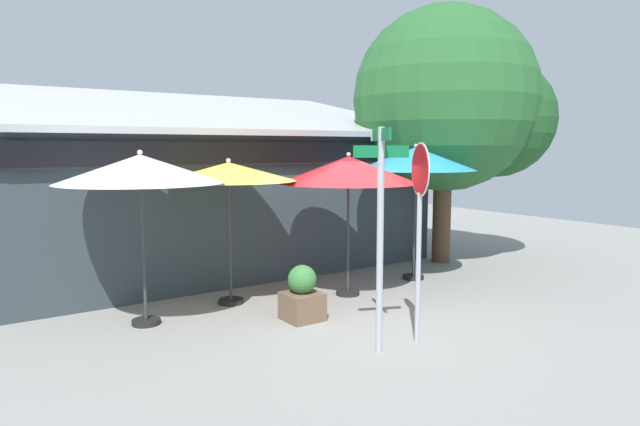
% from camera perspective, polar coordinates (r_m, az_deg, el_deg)
% --- Properties ---
extents(ground_plane, '(28.00, 28.00, 0.10)m').
position_cam_1_polar(ground_plane, '(9.36, 4.94, -10.74)').
color(ground_plane, gray).
extents(cafe_building, '(9.98, 6.07, 4.24)m').
position_cam_1_polar(cafe_building, '(13.60, -11.78, 1.68)').
color(cafe_building, '#333D42').
rests_on(cafe_building, ground).
extents(street_sign_post, '(0.70, 0.75, 3.02)m').
position_cam_1_polar(street_sign_post, '(7.45, 6.14, -0.57)').
color(street_sign_post, '#A8AAB2').
rests_on(street_sign_post, ground).
extents(stop_sign, '(0.35, 0.68, 2.82)m').
position_cam_1_polar(stop_sign, '(7.88, 10.08, 0.80)').
color(stop_sign, '#A8AAB2').
rests_on(stop_sign, ground).
extents(patio_umbrella_ivory_left, '(2.53, 2.53, 2.71)m').
position_cam_1_polar(patio_umbrella_ivory_left, '(8.94, -17.77, 4.19)').
color(patio_umbrella_ivory_left, black).
rests_on(patio_umbrella_ivory_left, ground).
extents(patio_umbrella_mustard_center, '(2.35, 2.35, 2.56)m').
position_cam_1_polar(patio_umbrella_mustard_center, '(9.82, -9.27, 4.04)').
color(patio_umbrella_mustard_center, black).
rests_on(patio_umbrella_mustard_center, ground).
extents(patio_umbrella_crimson_right, '(2.59, 2.59, 2.66)m').
position_cam_1_polar(patio_umbrella_crimson_right, '(10.29, 2.91, 4.35)').
color(patio_umbrella_crimson_right, black).
rests_on(patio_umbrella_crimson_right, ground).
extents(patio_umbrella_teal_far_right, '(2.47, 2.47, 2.82)m').
position_cam_1_polar(patio_umbrella_teal_far_right, '(11.70, 9.68, 5.38)').
color(patio_umbrella_teal_far_right, black).
rests_on(patio_umbrella_teal_far_right, ground).
extents(shade_tree, '(4.74, 4.31, 6.02)m').
position_cam_1_polar(shade_tree, '(13.80, 13.64, 10.71)').
color(shade_tree, brown).
rests_on(shade_tree, ground).
extents(sidewalk_planter, '(0.57, 0.57, 0.89)m').
position_cam_1_polar(sidewalk_planter, '(9.05, -1.82, -8.38)').
color(sidewalk_planter, brown).
rests_on(sidewalk_planter, ground).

